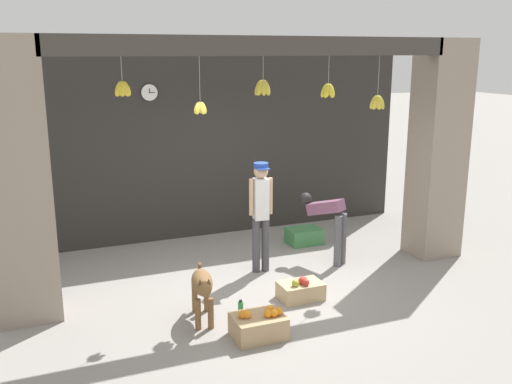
{
  "coord_description": "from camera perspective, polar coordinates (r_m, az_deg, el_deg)",
  "views": [
    {
      "loc": [
        -2.81,
        -6.56,
        3.1
      ],
      "look_at": [
        0.0,
        0.38,
        1.25
      ],
      "focal_mm": 40.0,
      "sensor_mm": 36.0,
      "label": 1
    }
  ],
  "objects": [
    {
      "name": "storefront_awning",
      "position": [
        7.25,
        0.91,
        14.0
      ],
      "size": [
        5.29,
        0.28,
        0.98
      ],
      "color": "#3D3833"
    },
    {
      "name": "shop_back_wall",
      "position": [
        9.65,
        -4.9,
        5.17
      ],
      "size": [
        7.19,
        0.12,
        3.29
      ],
      "primitive_type": "cube",
      "color": "#2D2B28",
      "rests_on": "ground_plane"
    },
    {
      "name": "fruit_crate_oranges",
      "position": [
        6.5,
        0.28,
        -13.18
      ],
      "size": [
        0.57,
        0.44,
        0.34
      ],
      "color": "tan",
      "rests_on": "ground_plane"
    },
    {
      "name": "worker_stooping",
      "position": [
        8.56,
        7.28,
        -2.72
      ],
      "size": [
        0.52,
        0.72,
        1.01
      ],
      "rotation": [
        0.0,
        0.0,
        0.52
      ],
      "color": "#56565B",
      "rests_on": "ground_plane"
    },
    {
      "name": "water_bottle",
      "position": [
        6.87,
        -1.54,
        -11.8
      ],
      "size": [
        0.07,
        0.07,
        0.26
      ],
      "color": "#38934C",
      "rests_on": "ground_plane"
    },
    {
      "name": "ground_plane",
      "position": [
        7.78,
        1.05,
        -9.58
      ],
      "size": [
        60.0,
        60.0,
        0.0
      ],
      "primitive_type": "plane",
      "color": "gray"
    },
    {
      "name": "shopkeeper",
      "position": [
        8.04,
        0.49,
        -1.71
      ],
      "size": [
        0.34,
        0.27,
        1.6
      ],
      "rotation": [
        0.0,
        0.0,
        3.05
      ],
      "color": "#424247",
      "rests_on": "ground_plane"
    },
    {
      "name": "dog",
      "position": [
        6.75,
        -5.39,
        -9.35
      ],
      "size": [
        0.36,
        0.88,
        0.66
      ],
      "rotation": [
        0.0,
        0.0,
        -1.77
      ],
      "color": "brown",
      "rests_on": "ground_plane"
    },
    {
      "name": "fruit_crate_apples",
      "position": [
        7.44,
        4.49,
        -9.73
      ],
      "size": [
        0.55,
        0.37,
        0.31
      ],
      "color": "tan",
      "rests_on": "ground_plane"
    },
    {
      "name": "shop_pillar_right",
      "position": [
        9.07,
        17.73,
        4.0
      ],
      "size": [
        0.7,
        0.6,
        3.29
      ],
      "primitive_type": "cube",
      "color": "gray",
      "rests_on": "ground_plane"
    },
    {
      "name": "wall_clock",
      "position": [
        9.25,
        -10.62,
        9.75
      ],
      "size": [
        0.27,
        0.03,
        0.27
      ],
      "color": "black"
    },
    {
      "name": "shop_pillar_left",
      "position": [
        7.01,
        -22.64,
        0.81
      ],
      "size": [
        0.7,
        0.6,
        3.29
      ],
      "primitive_type": "cube",
      "color": "gray",
      "rests_on": "ground_plane"
    },
    {
      "name": "produce_box_green",
      "position": [
        9.48,
        4.83,
        -4.4
      ],
      "size": [
        0.55,
        0.4,
        0.26
      ],
      "primitive_type": "cube",
      "color": "#42844C",
      "rests_on": "ground_plane"
    }
  ]
}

